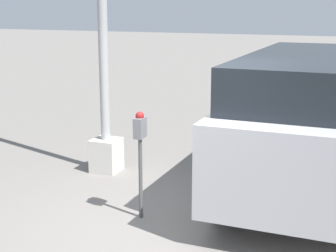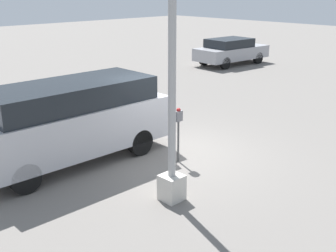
% 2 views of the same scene
% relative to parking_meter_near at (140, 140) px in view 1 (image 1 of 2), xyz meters
% --- Properties ---
extents(ground_plane, '(80.00, 80.00, 0.00)m').
position_rel_parking_meter_near_xyz_m(ground_plane, '(-0.26, -0.42, -1.04)').
color(ground_plane, slate).
extents(parking_meter_near, '(0.20, 0.12, 1.42)m').
position_rel_parking_meter_near_xyz_m(parking_meter_near, '(0.00, 0.00, 0.00)').
color(parking_meter_near, '#4C4C4C').
rests_on(parking_meter_near, ground).
extents(parking_meter_far, '(0.20, 0.12, 1.41)m').
position_rel_parking_meter_near_xyz_m(parking_meter_far, '(7.91, 0.13, -0.01)').
color(parking_meter_far, '#4C4C4C').
rests_on(parking_meter_far, ground).
extents(lamp_post, '(0.44, 0.44, 6.67)m').
position_rel_parking_meter_near_xyz_m(lamp_post, '(1.53, 1.32, 1.17)').
color(lamp_post, beige).
rests_on(lamp_post, ground).
extents(parked_van, '(5.17, 1.97, 2.03)m').
position_rel_parking_meter_near_xyz_m(parked_van, '(1.94, -1.89, 0.07)').
color(parked_van, '#B2B2B7').
rests_on(parked_van, ground).
extents(fire_hydrant, '(0.22, 0.22, 0.71)m').
position_rel_parking_meter_near_xyz_m(fire_hydrant, '(8.05, 0.44, -0.69)').
color(fire_hydrant, red).
rests_on(fire_hydrant, ground).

